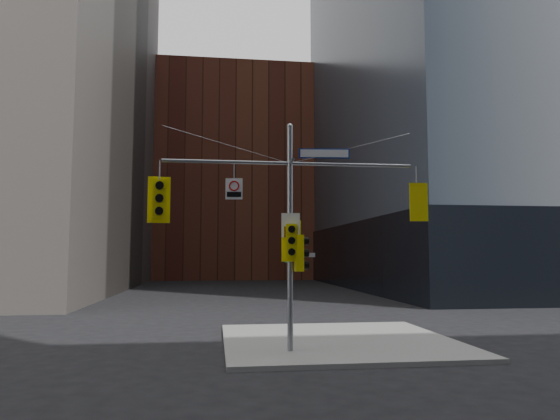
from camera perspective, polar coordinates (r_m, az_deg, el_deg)
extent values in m
plane|color=black|center=(14.05, 2.46, -17.87)|extent=(160.00, 160.00, 0.00)
cube|color=gray|center=(18.28, 6.64, -14.63)|extent=(8.00, 8.00, 0.15)
cube|color=black|center=(54.68, 26.43, -4.73)|extent=(36.40, 36.40, 6.00)
cube|color=brown|center=(72.37, -5.43, 3.52)|extent=(26.00, 20.00, 28.00)
cylinder|color=gray|center=(15.69, 1.16, -3.31)|extent=(0.18, 0.18, 7.20)
sphere|color=gray|center=(16.21, 1.14, 9.52)|extent=(0.20, 0.20, 0.20)
cylinder|color=gray|center=(15.78, -6.09, 5.49)|extent=(4.00, 0.11, 0.11)
cylinder|color=gray|center=(16.36, 8.12, 5.13)|extent=(4.00, 0.11, 0.11)
cylinder|color=gray|center=(15.61, 1.34, 5.58)|extent=(0.10, 0.70, 0.10)
cylinder|color=gray|center=(15.89, -6.07, 7.44)|extent=(4.00, 0.02, 1.12)
cylinder|color=gray|center=(16.46, 8.10, 7.01)|extent=(4.00, 0.02, 1.12)
cube|color=#FCE90D|center=(15.70, -13.65, 1.23)|extent=(0.41, 0.31, 1.16)
cube|color=#FCE90D|center=(15.90, -13.67, 1.15)|extent=(0.69, 0.14, 1.44)
cylinder|color=black|center=(15.52, -13.60, 2.74)|extent=(0.27, 0.21, 0.24)
cylinder|color=black|center=(15.61, -13.61, 2.70)|extent=(0.21, 0.05, 0.21)
cylinder|color=black|center=(15.48, -13.63, 1.32)|extent=(0.27, 0.21, 0.24)
cylinder|color=black|center=(15.57, -13.64, 1.28)|extent=(0.21, 0.05, 0.21)
cylinder|color=black|center=(15.44, -13.66, -0.11)|extent=(0.27, 0.21, 0.24)
cylinder|color=black|center=(15.53, -13.67, -0.14)|extent=(0.21, 0.05, 0.21)
cube|color=#FCE90D|center=(16.91, 15.38, 0.82)|extent=(0.34, 0.25, 1.01)
cube|color=#FCE90D|center=(16.74, 15.57, 0.88)|extent=(0.60, 0.08, 1.25)
cylinder|color=black|center=(17.13, 15.15, 1.87)|extent=(0.22, 0.17, 0.21)
cylinder|color=black|center=(17.05, 15.23, 1.90)|extent=(0.18, 0.03, 0.18)
cylinder|color=black|center=(17.09, 15.17, 0.75)|extent=(0.22, 0.17, 0.21)
cylinder|color=black|center=(17.02, 15.26, 0.78)|extent=(0.18, 0.03, 0.18)
cylinder|color=black|center=(17.06, 15.20, -0.37)|extent=(0.22, 0.17, 0.21)
cylinder|color=black|center=(16.99, 15.28, -0.35)|extent=(0.18, 0.03, 0.18)
cube|color=#FCE90D|center=(15.72, 2.18, -4.95)|extent=(0.27, 0.37, 1.15)
cylinder|color=black|center=(15.77, 2.96, -3.56)|extent=(0.18, 0.24, 0.24)
cylinder|color=black|center=(15.75, 2.64, -3.56)|extent=(0.02, 0.21, 0.21)
cylinder|color=black|center=(15.76, 2.96, -4.95)|extent=(0.18, 0.24, 0.24)
cylinder|color=black|center=(15.75, 2.65, -4.95)|extent=(0.02, 0.21, 0.21)
cylinder|color=black|center=(15.77, 2.97, -6.34)|extent=(0.18, 0.24, 0.24)
cylinder|color=black|center=(15.75, 2.66, -6.34)|extent=(0.02, 0.21, 0.21)
cube|color=#FCE90D|center=(15.41, 1.32, -3.53)|extent=(0.36, 0.28, 1.04)
cube|color=#FCE90D|center=(15.59, 1.30, -3.55)|extent=(0.61, 0.11, 1.29)
cylinder|color=black|center=(15.22, 1.34, -2.21)|extent=(0.23, 0.18, 0.22)
cylinder|color=black|center=(15.30, 1.33, -2.22)|extent=(0.19, 0.04, 0.19)
cylinder|color=black|center=(15.21, 1.34, -3.51)|extent=(0.23, 0.18, 0.22)
cylinder|color=black|center=(15.29, 1.33, -3.52)|extent=(0.19, 0.04, 0.19)
cylinder|color=black|center=(15.20, 1.35, -4.81)|extent=(0.23, 0.18, 0.22)
cylinder|color=#0CE559|center=(15.28, 1.34, -4.82)|extent=(0.19, 0.04, 0.19)
cube|color=navy|center=(16.21, 5.07, 6.45)|extent=(1.65, 0.18, 0.32)
cube|color=silver|center=(16.19, 5.09, 6.47)|extent=(1.55, 0.14, 0.25)
cube|color=silver|center=(15.63, -5.28, 2.42)|extent=(0.53, 0.09, 0.67)
torus|color=#B20A0A|center=(15.62, -5.27, 2.76)|extent=(0.33, 0.08, 0.33)
cube|color=black|center=(15.59, -5.28, 1.79)|extent=(0.44, 0.06, 0.16)
cube|color=silver|center=(15.59, 1.23, -1.75)|extent=(0.58, 0.09, 0.76)
cube|color=#D88C00|center=(15.56, 1.24, -2.52)|extent=(0.42, 0.05, 0.34)
cube|color=silver|center=(15.75, 2.79, -5.16)|extent=(0.69, 0.03, 0.14)
cube|color=#145926|center=(16.13, 0.93, -5.82)|extent=(0.12, 0.70, 0.14)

